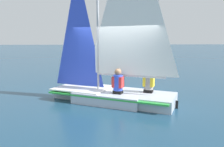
% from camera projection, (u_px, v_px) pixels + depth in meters
% --- Properties ---
extents(ground_plane, '(260.00, 260.00, 0.00)m').
position_uv_depth(ground_plane, '(112.00, 101.00, 7.44)').
color(ground_plane, navy).
extents(sailboat_main, '(3.56, 4.25, 6.04)m').
position_uv_depth(sailboat_main, '(113.00, 73.00, 7.28)').
color(sailboat_main, '#B2BCCC').
rests_on(sailboat_main, ground_plane).
extents(sailor_helm, '(0.42, 0.43, 1.16)m').
position_uv_depth(sailor_helm, '(118.00, 85.00, 6.99)').
color(sailor_helm, black).
rests_on(sailor_helm, ground_plane).
extents(sailor_crew, '(0.42, 0.43, 1.16)m').
position_uv_depth(sailor_crew, '(149.00, 84.00, 7.15)').
color(sailor_crew, black).
rests_on(sailor_crew, ground_plane).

